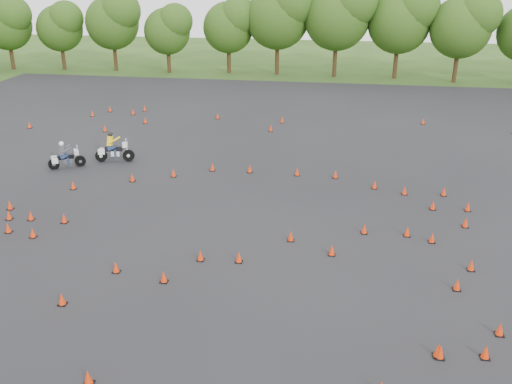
# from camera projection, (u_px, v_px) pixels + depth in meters

# --- Properties ---
(ground) EXTENTS (140.00, 140.00, 0.00)m
(ground) POSITION_uv_depth(u_px,v_px,m) (241.00, 253.00, 24.27)
(ground) COLOR #2D5119
(ground) RESTS_ON ground
(asphalt_pad) EXTENTS (62.00, 62.00, 0.00)m
(asphalt_pad) POSITION_uv_depth(u_px,v_px,m) (262.00, 199.00, 29.75)
(asphalt_pad) COLOR black
(asphalt_pad) RESTS_ON ground
(treeline) EXTENTS (86.79, 32.51, 10.62)m
(treeline) POSITION_uv_depth(u_px,v_px,m) (325.00, 39.00, 54.30)
(treeline) COLOR #2C4B15
(treeline) RESTS_ON ground
(traffic_cones) EXTENTS (35.65, 33.09, 0.45)m
(traffic_cones) POSITION_uv_depth(u_px,v_px,m) (260.00, 198.00, 29.32)
(traffic_cones) COLOR red
(traffic_cones) RESTS_ON asphalt_pad
(rider_grey) EXTENTS (2.20, 1.68, 1.67)m
(rider_grey) POSITION_uv_depth(u_px,v_px,m) (66.00, 154.00, 33.91)
(rider_grey) COLOR #44474C
(rider_grey) RESTS_ON ground
(rider_yellow) EXTENTS (2.49, 1.19, 1.85)m
(rider_yellow) POSITION_uv_depth(u_px,v_px,m) (114.00, 147.00, 34.89)
(rider_yellow) COLOR yellow
(rider_yellow) RESTS_ON ground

